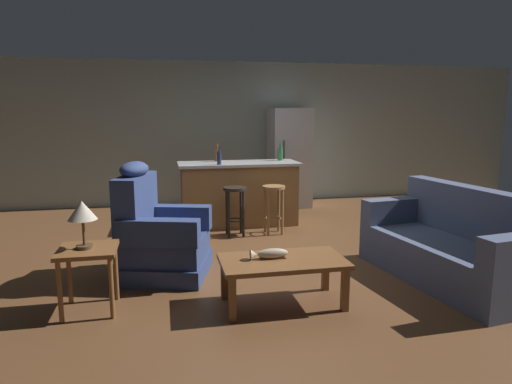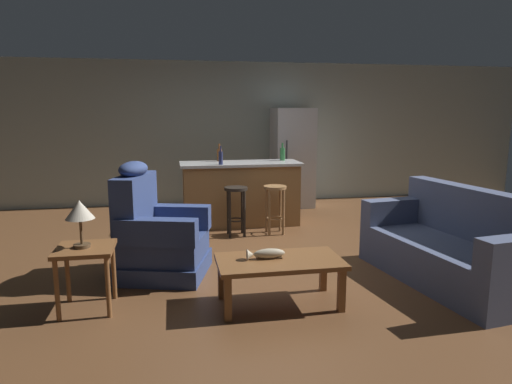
{
  "view_description": "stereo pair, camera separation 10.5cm",
  "coord_description": "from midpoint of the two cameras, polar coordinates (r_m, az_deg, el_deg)",
  "views": [
    {
      "loc": [
        -1.13,
        -5.36,
        1.7
      ],
      "look_at": [
        -0.03,
        -0.1,
        0.75
      ],
      "focal_mm": 32.0,
      "sensor_mm": 36.0,
      "label": 1
    },
    {
      "loc": [
        -1.02,
        -5.38,
        1.7
      ],
      "look_at": [
        -0.03,
        -0.1,
        0.75
      ],
      "focal_mm": 32.0,
      "sensor_mm": 36.0,
      "label": 2
    }
  ],
  "objects": [
    {
      "name": "refrigerator",
      "position": [
        8.26,
        3.81,
        4.31
      ],
      "size": [
        0.7,
        0.69,
        1.76
      ],
      "color": "#B7B7BC",
      "rests_on": "ground_plane"
    },
    {
      "name": "kitchen_island",
      "position": [
        6.91,
        -2.6,
        -0.16
      ],
      "size": [
        1.8,
        0.7,
        0.95
      ],
      "color": "olive",
      "rests_on": "ground_plane"
    },
    {
      "name": "bottle_wine_dark",
      "position": [
        6.55,
        -5.09,
        4.3
      ],
      "size": [
        0.06,
        0.06,
        0.27
      ],
      "color": "#23284C",
      "rests_on": "kitchen_island"
    },
    {
      "name": "coffee_table",
      "position": [
        4.07,
        2.62,
        -9.13
      ],
      "size": [
        1.1,
        0.6,
        0.42
      ],
      "color": "brown",
      "rests_on": "ground_plane"
    },
    {
      "name": "couch",
      "position": [
        5.04,
        22.82,
        -6.42
      ],
      "size": [
        1.09,
        2.0,
        0.94
      ],
      "rotation": [
        0.0,
        0.0,
        3.28
      ],
      "color": "#4C5675",
      "rests_on": "ground_plane"
    },
    {
      "name": "bar_stool_right",
      "position": [
        6.38,
        1.75,
        -1.07
      ],
      "size": [
        0.32,
        0.32,
        0.68
      ],
      "color": "olive",
      "rests_on": "ground_plane"
    },
    {
      "name": "back_wall",
      "position": [
        8.57,
        -4.55,
        7.32
      ],
      "size": [
        12.0,
        0.05,
        2.6
      ],
      "color": "#939E93",
      "rests_on": "ground_plane"
    },
    {
      "name": "bar_stool_left",
      "position": [
        6.28,
        -3.14,
        -1.27
      ],
      "size": [
        0.32,
        0.32,
        0.68
      ],
      "color": "black",
      "rests_on": "ground_plane"
    },
    {
      "name": "ground_plane",
      "position": [
        5.73,
        -0.4,
        -7.22
      ],
      "size": [
        12.0,
        12.0,
        0.0
      ],
      "color": "brown"
    },
    {
      "name": "recliner_near_lamp",
      "position": [
        4.88,
        -12.77,
        -5.39
      ],
      "size": [
        1.03,
        1.03,
        1.2
      ],
      "rotation": [
        0.0,
        0.0,
        -0.27
      ],
      "color": "navy",
      "rests_on": "ground_plane"
    },
    {
      "name": "fish_figurine",
      "position": [
        4.05,
        0.88,
        -7.75
      ],
      "size": [
        0.34,
        0.1,
        0.1
      ],
      "color": "#4C3823",
      "rests_on": "coffee_table"
    },
    {
      "name": "bottle_short_amber",
      "position": [
        7.02,
        -5.28,
        4.68
      ],
      "size": [
        0.08,
        0.08,
        0.27
      ],
      "color": "brown",
      "rests_on": "kitchen_island"
    },
    {
      "name": "table_lamp",
      "position": [
        4.08,
        -21.58,
        -2.43
      ],
      "size": [
        0.24,
        0.24,
        0.41
      ],
      "color": "#4C3823",
      "rests_on": "end_table"
    },
    {
      "name": "bottle_tall_green",
      "position": [
        7.12,
        2.63,
        4.8
      ],
      "size": [
        0.08,
        0.08,
        0.27
      ],
      "color": "#2D6B38",
      "rests_on": "kitchen_island"
    },
    {
      "name": "end_table",
      "position": [
        4.19,
        -20.94,
        -7.86
      ],
      "size": [
        0.48,
        0.48,
        0.56
      ],
      "color": "brown",
      "rests_on": "ground_plane"
    }
  ]
}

